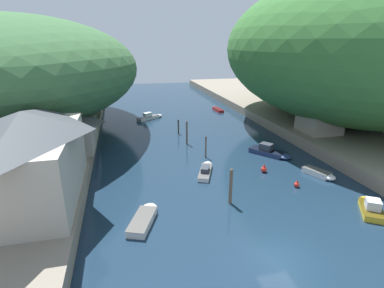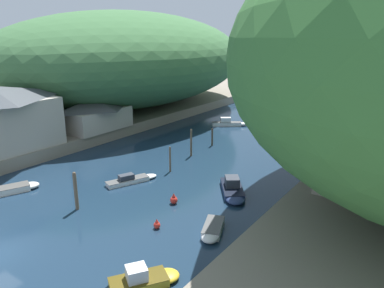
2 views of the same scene
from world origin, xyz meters
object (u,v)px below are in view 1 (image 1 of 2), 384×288
Objects in this scene: channel_buoy_near at (264,169)px; boat_far_right_bank at (206,170)px; waterfront_building at (28,155)px; right_bank_cottage at (320,115)px; person_on_quay at (77,145)px; boat_mid_channel at (150,117)px; boat_red_skiff at (217,109)px; channel_buoy_far at (297,184)px; boat_navy_launch at (320,174)px; boat_near_quay at (144,218)px; boathouse_shed at (69,128)px; boat_small_dinghy at (270,152)px; boat_white_cruiser at (371,207)px.

boat_far_right_bank is at bearing 166.90° from channel_buoy_near.
channel_buoy_near is at bearing 7.88° from waterfront_building.
person_on_quay is (-34.08, -1.15, -1.65)m from right_bank_cottage.
boat_mid_channel is 30.11m from channel_buoy_near.
right_bank_cottage reaches higher than boat_red_skiff.
boat_red_skiff is 33.27m from channel_buoy_near.
channel_buoy_far is (11.80, -32.62, -0.11)m from boat_mid_channel.
boat_navy_launch is (-7.24, -11.01, -3.87)m from right_bank_cottage.
channel_buoy_far is (8.21, -5.82, 0.02)m from boat_far_right_bank.
waterfront_building is 11.24m from person_on_quay.
right_bank_cottage reaches higher than boat_mid_channel.
channel_buoy_near is 4.58m from channel_buoy_far.
person_on_quay is (-21.16, 7.35, 2.13)m from channel_buoy_near.
channel_buoy_far reaches higher than boat_near_quay.
channel_buoy_far is (23.94, -14.64, -3.59)m from boathouse_shed.
boat_red_skiff is at bearing -67.91° from person_on_quay.
boat_far_right_bank is 1.00× the size of boat_mid_channel.
boat_near_quay is 0.92× the size of boat_mid_channel.
person_on_quay reaches higher than channel_buoy_far.
person_on_quay is (-10.97, -20.99, 2.10)m from boat_mid_channel.
boat_mid_channel reaches higher than boat_red_skiff.
boat_small_dinghy is 3.37× the size of person_on_quay.
right_bank_cottage is 30.68m from boat_mid_channel.
waterfront_building is 18.27m from boat_far_right_bank.
boathouse_shed is 21.98m from boat_mid_channel.
boat_small_dinghy reaches higher than channel_buoy_far.
person_on_quay is (-26.13, -25.55, 2.29)m from boat_red_skiff.
boat_white_cruiser is at bearing -13.11° from waterfront_building.
boat_navy_launch is 0.77× the size of boat_red_skiff.
boathouse_shed is (1.14, 13.60, -1.56)m from waterfront_building.
boat_far_right_bank is at bearing 169.88° from boat_white_cruiser.
channel_buoy_far is 0.49× the size of person_on_quay.
right_bank_cottage is 20.28m from boat_white_cruiser.
boat_small_dinghy is 1.26× the size of boat_white_cruiser.
boat_near_quay is (9.07, -3.59, -5.17)m from waterfront_building.
channel_buoy_near is at bearing -46.05° from boat_navy_launch.
boat_navy_launch is at bearing -92.14° from boat_red_skiff.
channel_buoy_far is 25.67m from person_on_quay.
boat_near_quay reaches higher than boat_navy_launch.
right_bank_cottage is 13.74m from boat_navy_launch.
boat_red_skiff is (27.30, 22.54, -3.68)m from boathouse_shed.
boat_red_skiff is at bearing -111.09° from boat_navy_launch.
boathouse_shed is at bearing 155.12° from channel_buoy_near.
waterfront_building is 1.48× the size of boathouse_shed.
boat_mid_channel is at bearing 139.35° from right_bank_cottage.
boat_red_skiff is at bearing 51.81° from waterfront_building.
boat_white_cruiser is 6.88m from channel_buoy_far.
boat_small_dinghy is 1.10× the size of boat_red_skiff.
boat_small_dinghy is at bearing -96.56° from boat_red_skiff.
boat_small_dinghy is 6.85× the size of channel_buoy_far.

